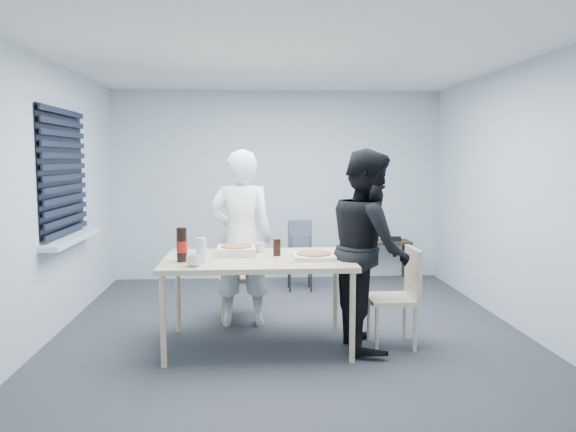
{
  "coord_description": "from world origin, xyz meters",
  "views": [
    {
      "loc": [
        -0.37,
        -5.29,
        1.69
      ],
      "look_at": [
        -0.02,
        0.1,
        1.13
      ],
      "focal_mm": 35.0,
      "sensor_mm": 36.0,
      "label": 1
    }
  ],
  "objects": [
    {
      "name": "room",
      "position": [
        -2.2,
        0.4,
        1.44
      ],
      "size": [
        5.0,
        5.0,
        5.0
      ],
      "color": "#323137",
      "rests_on": "ground"
    },
    {
      "name": "dining_table",
      "position": [
        -0.32,
        -0.38,
        0.75
      ],
      "size": [
        1.66,
        1.05,
        0.81
      ],
      "color": "tan",
      "rests_on": "ground"
    },
    {
      "name": "chair_far",
      "position": [
        -0.5,
        0.62,
        0.51
      ],
      "size": [
        0.42,
        0.42,
        0.89
      ],
      "color": "tan",
      "rests_on": "ground"
    },
    {
      "name": "chair_right",
      "position": [
        0.96,
        -0.45,
        0.51
      ],
      "size": [
        0.42,
        0.42,
        0.89
      ],
      "color": "tan",
      "rests_on": "ground"
    },
    {
      "name": "person_white",
      "position": [
        -0.47,
        0.28,
        0.89
      ],
      "size": [
        0.65,
        0.42,
        1.77
      ],
      "primitive_type": "imported",
      "rotation": [
        0.0,
        0.0,
        3.14
      ],
      "color": "white",
      "rests_on": "ground"
    },
    {
      "name": "person_black",
      "position": [
        0.67,
        -0.43,
        0.89
      ],
      "size": [
        0.47,
        0.86,
        1.77
      ],
      "primitive_type": "imported",
      "rotation": [
        0.0,
        0.0,
        1.57
      ],
      "color": "black",
      "rests_on": "ground"
    },
    {
      "name": "side_table",
      "position": [
        1.41,
        2.28,
        0.46
      ],
      "size": [
        0.82,
        0.36,
        0.54
      ],
      "color": "#332617",
      "rests_on": "ground"
    },
    {
      "name": "stool",
      "position": [
        0.24,
        1.74,
        0.37
      ],
      "size": [
        0.35,
        0.35,
        0.48
      ],
      "color": "black",
      "rests_on": "ground"
    },
    {
      "name": "backpack",
      "position": [
        0.24,
        1.72,
        0.68
      ],
      "size": [
        0.29,
        0.22,
        0.41
      ],
      "rotation": [
        0.0,
        0.0,
        -0.3
      ],
      "color": "slate",
      "rests_on": "stool"
    },
    {
      "name": "pizza_box_a",
      "position": [
        -0.51,
        -0.21,
        0.85
      ],
      "size": [
        0.34,
        0.34,
        0.09
      ],
      "rotation": [
        0.0,
        0.0,
        -0.06
      ],
      "color": "white",
      "rests_on": "dining_table"
    },
    {
      "name": "pizza_box_b",
      "position": [
        0.17,
        -0.45,
        0.83
      ],
      "size": [
        0.36,
        0.36,
        0.05
      ],
      "rotation": [
        0.0,
        0.0,
        0.27
      ],
      "color": "white",
      "rests_on": "dining_table"
    },
    {
      "name": "mug_a",
      "position": [
        -0.84,
        -0.74,
        0.86
      ],
      "size": [
        0.17,
        0.17,
        0.1
      ],
      "primitive_type": "imported",
      "rotation": [
        0.0,
        0.0,
        0.52
      ],
      "color": "silver",
      "rests_on": "dining_table"
    },
    {
      "name": "mug_b",
      "position": [
        -0.3,
        -0.08,
        0.85
      ],
      "size": [
        0.1,
        0.1,
        0.09
      ],
      "primitive_type": "imported",
      "color": "silver",
      "rests_on": "dining_table"
    },
    {
      "name": "cola_glass",
      "position": [
        -0.14,
        -0.29,
        0.88
      ],
      "size": [
        0.09,
        0.09,
        0.15
      ],
      "primitive_type": "cylinder",
      "rotation": [
        0.0,
        0.0,
        -0.44
      ],
      "color": "black",
      "rests_on": "dining_table"
    },
    {
      "name": "soda_bottle",
      "position": [
        -0.96,
        -0.52,
        0.95
      ],
      "size": [
        0.09,
        0.09,
        0.29
      ],
      "rotation": [
        0.0,
        0.0,
        0.1
      ],
      "color": "black",
      "rests_on": "dining_table"
    },
    {
      "name": "plastic_cups",
      "position": [
        -0.8,
        -0.59,
        0.91
      ],
      "size": [
        0.11,
        0.11,
        0.21
      ],
      "primitive_type": "cylinder",
      "rotation": [
        0.0,
        0.0,
        0.34
      ],
      "color": "silver",
      "rests_on": "dining_table"
    },
    {
      "name": "rubber_band",
      "position": [
        -0.04,
        -0.69,
        0.81
      ],
      "size": [
        0.07,
        0.07,
        0.0
      ],
      "primitive_type": "torus",
      "rotation": [
        0.0,
        0.0,
        -0.39
      ],
      "color": "red",
      "rests_on": "dining_table"
    },
    {
      "name": "papers",
      "position": [
        1.26,
        2.25,
        0.55
      ],
      "size": [
        0.24,
        0.3,
        0.0
      ],
      "primitive_type": "cube",
      "rotation": [
        0.0,
        0.0,
        -0.16
      ],
      "color": "white",
      "rests_on": "side_table"
    },
    {
      "name": "black_box",
      "position": [
        1.63,
        2.29,
        0.57
      ],
      "size": [
        0.15,
        0.13,
        0.06
      ],
      "primitive_type": "cube",
      "rotation": [
        0.0,
        0.0,
        0.29
      ],
      "color": "black",
      "rests_on": "side_table"
    }
  ]
}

